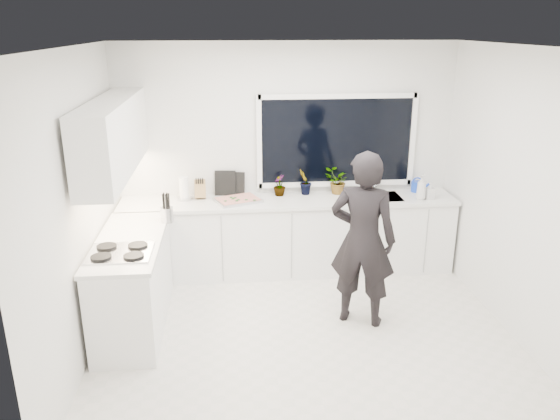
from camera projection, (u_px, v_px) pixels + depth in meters
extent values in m
cube|color=beige|center=(305.00, 334.00, 5.35)|extent=(4.00, 3.50, 0.02)
cube|color=white|center=(286.00, 157.00, 6.57)|extent=(4.00, 0.02, 2.70)
cube|color=white|center=(78.00, 209.00, 4.73)|extent=(0.02, 3.50, 2.70)
cube|color=white|center=(520.00, 196.00, 5.09)|extent=(0.02, 3.50, 2.70)
cube|color=white|center=(310.00, 45.00, 4.47)|extent=(4.00, 3.50, 0.02)
cube|color=black|center=(337.00, 141.00, 6.52)|extent=(1.80, 0.02, 1.00)
cube|color=white|center=(289.00, 237.00, 6.57)|extent=(3.92, 0.58, 0.88)
cube|color=white|center=(133.00, 284.00, 5.38)|extent=(0.58, 1.60, 0.88)
cube|color=silver|center=(289.00, 201.00, 6.41)|extent=(3.94, 0.62, 0.04)
cube|color=silver|center=(129.00, 241.00, 5.24)|extent=(0.62, 1.60, 0.04)
cube|color=white|center=(114.00, 136.00, 5.25)|extent=(0.34, 2.10, 0.70)
cube|color=silver|center=(376.00, 201.00, 6.53)|extent=(0.58, 0.42, 0.14)
cylinder|color=silver|center=(373.00, 183.00, 6.66)|extent=(0.03, 0.03, 0.22)
cube|color=black|center=(120.00, 252.00, 4.89)|extent=(0.56, 0.48, 0.03)
imported|color=black|center=(363.00, 240.00, 5.31)|extent=(0.76, 0.64, 1.77)
cube|color=#B6B6BB|center=(238.00, 200.00, 6.33)|extent=(0.60, 0.52, 0.03)
cube|color=#B01F17|center=(238.00, 199.00, 6.32)|extent=(0.54, 0.47, 0.01)
cylinder|color=blue|center=(417.00, 186.00, 6.69)|extent=(0.17, 0.17, 0.13)
cylinder|color=white|center=(184.00, 189.00, 6.36)|extent=(0.13, 0.13, 0.26)
cube|color=#A3854B|center=(200.00, 189.00, 6.42)|extent=(0.13, 0.10, 0.22)
cylinder|color=silver|center=(167.00, 215.00, 5.66)|extent=(0.16, 0.16, 0.16)
cube|color=black|center=(236.00, 184.00, 6.54)|extent=(0.22, 0.07, 0.28)
cube|color=black|center=(225.00, 183.00, 6.53)|extent=(0.25, 0.05, 0.30)
imported|color=#26662D|center=(279.00, 185.00, 6.52)|extent=(0.16, 0.16, 0.26)
imported|color=#26662D|center=(305.00, 182.00, 6.53)|extent=(0.20, 0.22, 0.32)
imported|color=#26662D|center=(337.00, 181.00, 6.57)|extent=(0.32, 0.29, 0.31)
imported|color=#26662D|center=(369.00, 181.00, 6.61)|extent=(0.19, 0.17, 0.30)
imported|color=#D8BF66|center=(421.00, 187.00, 6.37)|extent=(0.15, 0.15, 0.29)
imported|color=#D8BF66|center=(430.00, 191.00, 6.39)|extent=(0.10, 0.10, 0.20)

